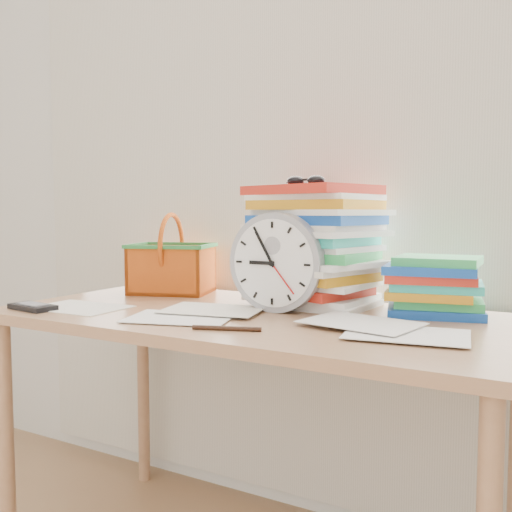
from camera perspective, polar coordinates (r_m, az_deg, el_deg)
The scene contains 10 objects.
curtain at distance 1.90m, azimuth 5.45°, elevation 12.66°, with size 2.40×0.01×2.50m, color beige.
desk at distance 1.58m, azimuth -0.35°, elevation -8.39°, with size 1.40×0.70×0.75m.
paper_stack at distance 1.69m, azimuth 5.93°, elevation 1.03°, with size 0.37×0.30×0.35m, color white, non-canonical shape.
clock at distance 1.57m, azimuth 2.14°, elevation -0.65°, with size 0.27×0.27×0.05m, color #95969E.
sunglasses at distance 1.72m, azimuth 4.99°, elevation 7.51°, with size 0.14×0.12×0.03m, color black, non-canonical shape.
book_stack at distance 1.60m, azimuth 17.21°, elevation -2.88°, with size 0.27×0.20×0.16m, color white, non-canonical shape.
basket at distance 1.97m, azimuth -8.43°, elevation 0.21°, with size 0.27×0.21×0.27m, color #DD5E15, non-canonical shape.
pen at distance 1.34m, azimuth -2.95°, elevation -7.23°, with size 0.01×0.01×0.16m, color black.
calculator at distance 1.74m, azimuth -21.44°, elevation -4.77°, with size 0.15×0.07×0.01m, color black.
scattered_papers at distance 1.57m, azimuth -0.35°, elevation -5.51°, with size 1.26×0.42×0.02m, color white, non-canonical shape.
Camera 1 is at (0.76, 0.26, 1.03)m, focal length 40.00 mm.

